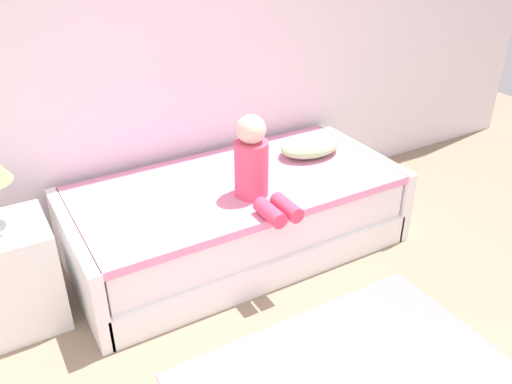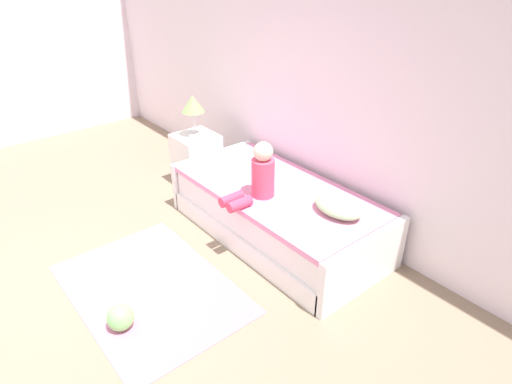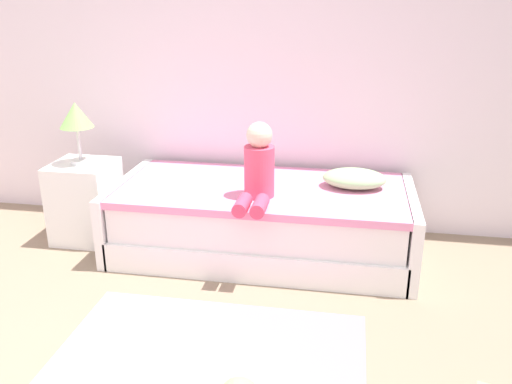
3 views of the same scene
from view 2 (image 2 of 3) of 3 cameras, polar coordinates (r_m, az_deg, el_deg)
The scene contains 9 objects.
ground_plane at distance 3.84m, azimuth -25.54°, elevation -13.08°, with size 9.20×9.20×0.00m, color gray.
wall_rear at distance 4.30m, azimuth 5.45°, elevation 16.25°, with size 7.20×0.10×2.90m, color white.
bed at distance 4.10m, azimuth 2.70°, elevation -2.63°, with size 2.11×1.00×0.50m.
nightstand at distance 5.03m, azimuth -7.71°, elevation 4.15°, with size 0.44×0.44×0.60m, color white.
table_lamp at distance 4.79m, azimuth -8.22°, elevation 11.06°, with size 0.24×0.24×0.45m.
child_figure at distance 3.73m, azimuth 0.35°, elevation 2.12°, with size 0.20×0.51×0.50m.
pillow at distance 3.63m, azimuth 10.70°, elevation -1.83°, with size 0.44×0.30×0.13m, color #99CC8C.
toy_ball at distance 3.39m, azimuth -17.26°, elevation -15.33°, with size 0.19×0.19×0.19m, color #7FD872.
area_rug at distance 3.71m, azimuth -13.57°, elevation -12.10°, with size 1.60×1.10×0.01m, color pink.
Camera 2 is at (2.97, -0.37, 2.40)m, focal length 30.71 mm.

